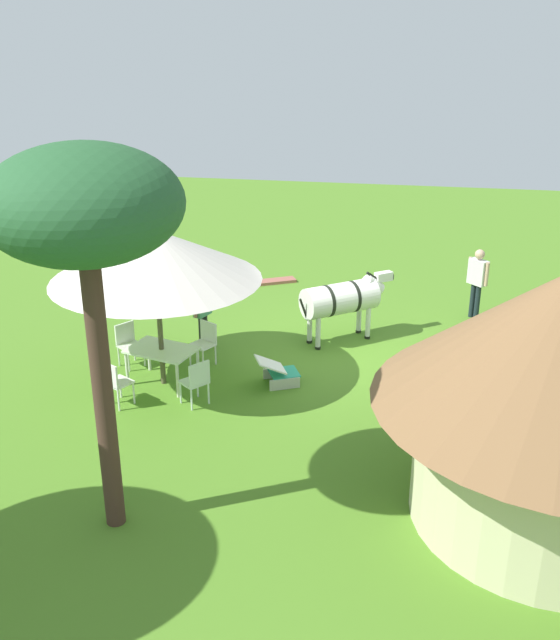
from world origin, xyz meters
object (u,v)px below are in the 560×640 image
(patio_dining_table, at_px, (162,353))
(patio_chair_east_end, at_px, (196,380))
(zebra_nearest_camera, at_px, (342,299))
(patio_chair_near_lawn, at_px, (205,340))
(zebra_by_umbrella, at_px, (517,331))
(striped_lounge_chair, at_px, (279,372))
(acacia_tree_behind_hut, at_px, (84,211))
(guest_beside_umbrella, at_px, (202,308))
(patio_chair_near_hut, at_px, (114,380))
(shade_umbrella, at_px, (155,255))
(patio_chair_west_end, at_px, (128,342))
(standing_watcher, at_px, (477,277))

(patio_dining_table, height_order, patio_chair_east_end, patio_chair_east_end)
(zebra_nearest_camera, bearing_deg, patio_chair_near_lawn, -94.38)
(patio_chair_near_lawn, distance_m, zebra_by_umbrella, 6.22)
(striped_lounge_chair, relative_size, acacia_tree_behind_hut, 0.18)
(patio_chair_east_end, xyz_separation_m, patio_chair_near_lawn, (0.33, -1.77, 0.00))
(guest_beside_umbrella, distance_m, striped_lounge_chair, 2.43)
(striped_lounge_chair, height_order, zebra_by_umbrella, zebra_by_umbrella)
(patio_chair_near_hut, distance_m, zebra_nearest_camera, 5.35)
(patio_chair_near_hut, bearing_deg, zebra_by_umbrella, 46.57)
(shade_umbrella, xyz_separation_m, guest_beside_umbrella, (-0.34, -1.73, -1.69))
(patio_chair_east_end, xyz_separation_m, acacia_tree_behind_hut, (0.19, 3.50, 3.99))
(patio_dining_table, height_order, zebra_by_umbrella, zebra_by_umbrella)
(patio_dining_table, distance_m, patio_chair_west_end, 1.18)
(patio_chair_near_hut, relative_size, acacia_tree_behind_hut, 0.17)
(patio_chair_west_end, xyz_separation_m, guest_beside_umbrella, (-1.30, -1.05, 0.42))
(zebra_by_umbrella, height_order, acacia_tree_behind_hut, acacia_tree_behind_hut)
(patio_chair_near_hut, bearing_deg, patio_chair_east_end, 39.65)
(patio_chair_near_hut, distance_m, striped_lounge_chair, 3.15)
(patio_chair_west_end, distance_m, acacia_tree_behind_hut, 6.56)
(patio_dining_table, relative_size, patio_chair_near_hut, 1.62)
(patio_chair_east_end, height_order, patio_chair_near_lawn, same)
(patio_chair_near_hut, bearing_deg, zebra_nearest_camera, 73.19)
(patio_dining_table, distance_m, patio_chair_near_hut, 1.18)
(patio_chair_near_lawn, height_order, striped_lounge_chair, patio_chair_near_lawn)
(guest_beside_umbrella, bearing_deg, zebra_by_umbrella, -72.16)
(zebra_nearest_camera, distance_m, zebra_by_umbrella, 3.79)
(shade_umbrella, relative_size, patio_chair_west_end, 4.39)
(standing_watcher, bearing_deg, patio_chair_west_end, 73.54)
(patio_chair_near_lawn, distance_m, acacia_tree_behind_hut, 6.61)
(patio_chair_west_end, relative_size, striped_lounge_chair, 0.93)
(guest_beside_umbrella, bearing_deg, patio_chair_west_end, 150.10)
(shade_umbrella, distance_m, patio_dining_table, 1.99)
(patio_chair_west_end, xyz_separation_m, standing_watcher, (-7.20, -3.93, 0.50))
(patio_chair_east_end, relative_size, standing_watcher, 0.53)
(guest_beside_umbrella, relative_size, standing_watcher, 0.92)
(patio_chair_east_end, height_order, guest_beside_umbrella, guest_beside_umbrella)
(patio_chair_near_hut, relative_size, patio_chair_near_lawn, 1.00)
(patio_dining_table, xyz_separation_m, zebra_nearest_camera, (-3.23, -2.71, 0.33))
(striped_lounge_chair, bearing_deg, patio_dining_table, -105.61)
(patio_chair_east_end, height_order, zebra_nearest_camera, zebra_nearest_camera)
(zebra_nearest_camera, bearing_deg, acacia_tree_behind_hut, -56.74)
(patio_dining_table, relative_size, patio_chair_west_end, 1.62)
(shade_umbrella, distance_m, patio_chair_east_end, 2.42)
(patio_chair_west_end, bearing_deg, standing_watcher, 153.93)
(patio_chair_west_end, distance_m, standing_watcher, 8.22)
(zebra_nearest_camera, xyz_separation_m, acacia_tree_behind_hut, (2.51, 6.95, 3.53))
(shade_umbrella, distance_m, zebra_nearest_camera, 4.53)
(patio_chair_near_hut, height_order, acacia_tree_behind_hut, acacia_tree_behind_hut)
(shade_umbrella, relative_size, acacia_tree_behind_hut, 0.74)
(shade_umbrella, height_order, acacia_tree_behind_hut, acacia_tree_behind_hut)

